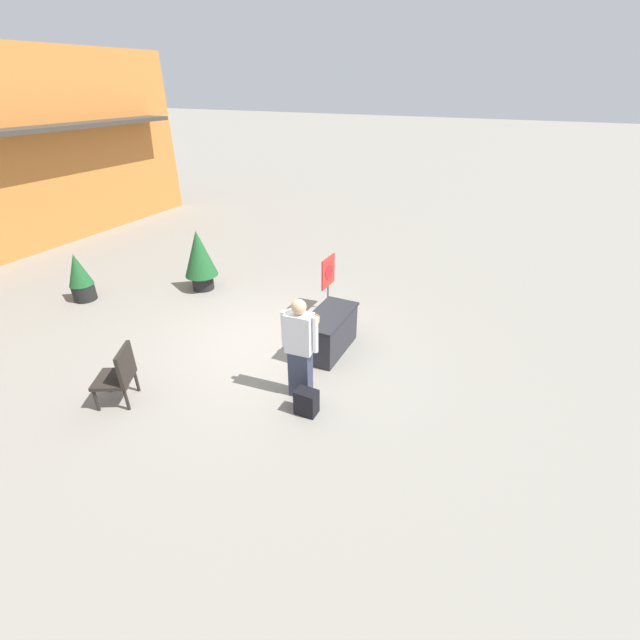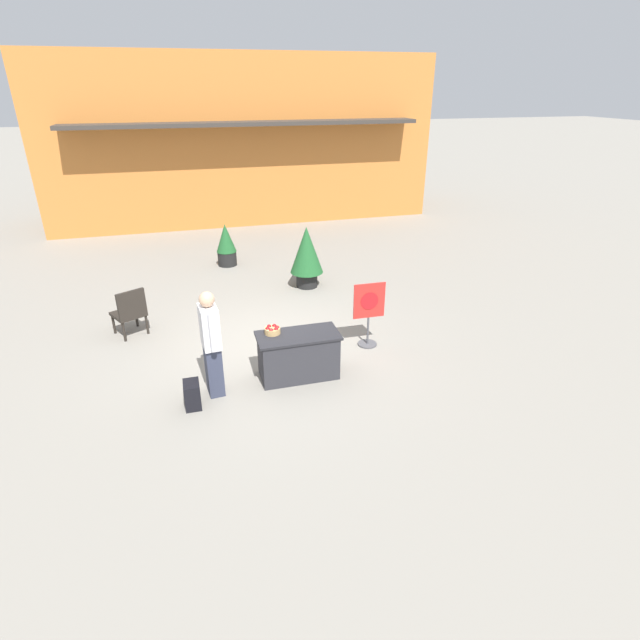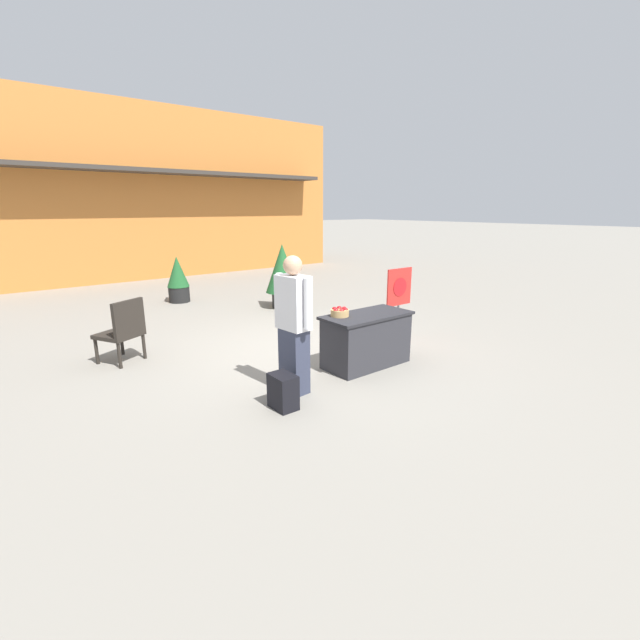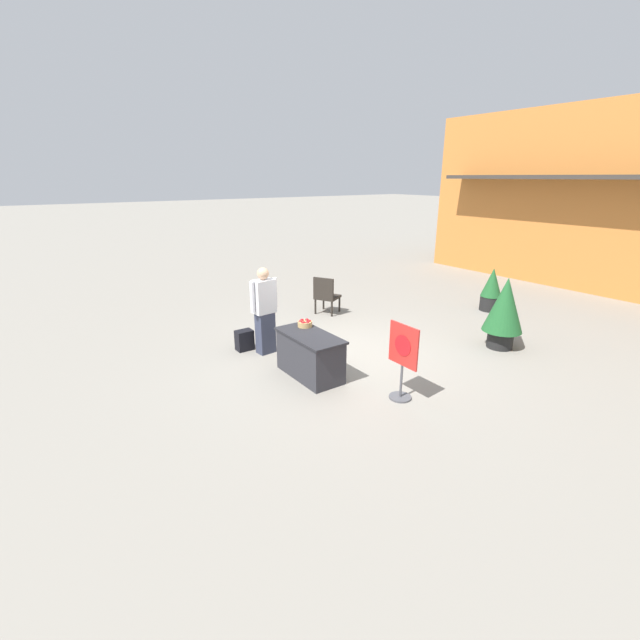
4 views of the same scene
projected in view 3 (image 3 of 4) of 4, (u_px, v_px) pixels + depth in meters
ground_plane at (303, 350)px, 7.13m from camera, size 120.00×120.00×0.00m
storefront_building at (148, 195)px, 15.21m from camera, size 13.10×4.57×5.45m
display_table at (366, 340)px, 6.35m from camera, size 1.37×0.66×0.79m
apple_basket at (340, 312)px, 6.12m from camera, size 0.26×0.26×0.13m
person_visitor at (294, 325)px, 5.28m from camera, size 0.30×0.61×1.75m
backpack at (283, 391)px, 5.00m from camera, size 0.24×0.34×0.42m
poster_board at (399, 299)px, 7.74m from camera, size 0.60×0.36×1.25m
patio_chair at (123, 329)px, 6.43m from camera, size 0.74×0.74×0.98m
potted_plant_near_right at (283, 272)px, 9.96m from camera, size 0.79×0.79×1.49m
potted_plant_near_left at (178, 279)px, 10.62m from camera, size 0.53×0.53×1.14m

